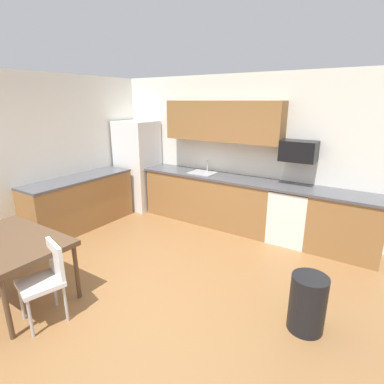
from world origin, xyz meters
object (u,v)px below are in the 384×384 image
at_px(dining_table, 8,245).
at_px(chair_near_table, 47,276).
at_px(oven_range, 291,215).
at_px(trash_bin, 307,303).
at_px(refrigerator, 138,165).
at_px(microwave, 299,151).

xyz_separation_m(dining_table, chair_near_table, (0.69, 0.01, -0.18)).
bearing_deg(oven_range, dining_table, -124.78).
bearing_deg(trash_bin, chair_near_table, -150.38).
distance_m(refrigerator, dining_table, 3.36).
bearing_deg(chair_near_table, refrigerator, 117.56).
height_order(microwave, chair_near_table, microwave).
xyz_separation_m(oven_range, trash_bin, (0.73, -1.95, -0.16)).
bearing_deg(microwave, oven_range, -90.00).
distance_m(microwave, trash_bin, 2.48).
xyz_separation_m(oven_range, microwave, (0.00, 0.10, 1.04)).
bearing_deg(trash_bin, dining_table, -156.15).
xyz_separation_m(oven_range, chair_near_table, (-1.59, -3.27, 0.05)).
distance_m(microwave, chair_near_table, 3.86).
height_order(microwave, dining_table, microwave).
bearing_deg(microwave, trash_bin, -70.30).
xyz_separation_m(refrigerator, trash_bin, (3.99, -1.87, -0.62)).
height_order(dining_table, trash_bin, dining_table).
bearing_deg(chair_near_table, oven_range, 64.06).
height_order(refrigerator, trash_bin, refrigerator).
bearing_deg(refrigerator, oven_range, 1.41).
distance_m(oven_range, dining_table, 4.00).
relative_size(refrigerator, dining_table, 1.32).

